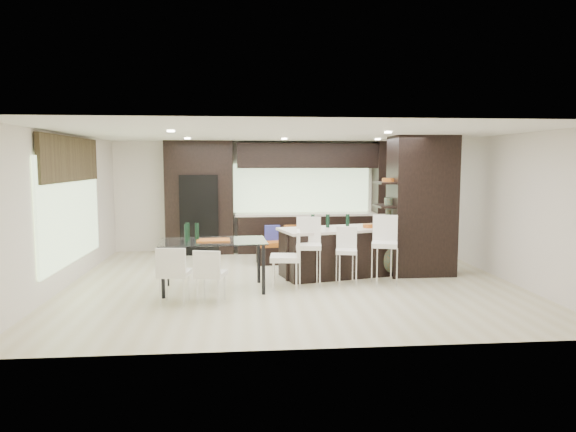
{
  "coord_description": "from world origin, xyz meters",
  "views": [
    {
      "loc": [
        -0.89,
        -9.3,
        2.2
      ],
      "look_at": [
        0.0,
        0.6,
        1.15
      ],
      "focal_mm": 32.0,
      "sensor_mm": 36.0,
      "label": 1
    }
  ],
  "objects": [
    {
      "name": "chair_far",
      "position": [
        -1.95,
        -1.37,
        0.42
      ],
      "size": [
        0.51,
        0.51,
        0.84
      ],
      "primitive_type": "cube",
      "rotation": [
        0.0,
        0.0,
        -0.12
      ],
      "color": "white",
      "rests_on": "ground"
    },
    {
      "name": "bench",
      "position": [
        0.06,
        1.72,
        0.24
      ],
      "size": [
        1.3,
        0.64,
        0.48
      ],
      "primitive_type": "cube",
      "rotation": [
        0.0,
        0.0,
        0.14
      ],
      "color": "black",
      "rests_on": "ground"
    },
    {
      "name": "floor_vase",
      "position": [
        1.93,
        0.33,
        0.64
      ],
      "size": [
        0.5,
        0.5,
        1.28
      ],
      "primitive_type": null,
      "rotation": [
        0.0,
        0.0,
        -0.06
      ],
      "color": "#48513B",
      "rests_on": "ground"
    },
    {
      "name": "ceiling",
      "position": [
        0.0,
        0.0,
        2.7
      ],
      "size": [
        8.0,
        7.0,
        0.02
      ],
      "primitive_type": "cube",
      "color": "white",
      "rests_on": "ground"
    },
    {
      "name": "stool_mid",
      "position": [
        0.96,
        -0.38,
        0.42
      ],
      "size": [
        0.44,
        0.44,
        0.84
      ],
      "primitive_type": "cube",
      "rotation": [
        0.0,
        0.0,
        -0.2
      ],
      "color": "white",
      "rests_on": "ground"
    },
    {
      "name": "chair_end",
      "position": [
        -0.16,
        -0.56,
        0.47
      ],
      "size": [
        0.55,
        0.55,
        0.94
      ],
      "primitive_type": "cube",
      "rotation": [
        0.0,
        0.0,
        1.47
      ],
      "color": "white",
      "rests_on": "ground"
    },
    {
      "name": "refrigerator",
      "position": [
        -1.9,
        3.12,
        0.95
      ],
      "size": [
        0.9,
        0.68,
        1.9
      ],
      "primitive_type": "cube",
      "color": "black",
      "rests_on": "ground"
    },
    {
      "name": "left_wall",
      "position": [
        -4.0,
        0.0,
        1.35
      ],
      "size": [
        0.02,
        7.0,
        2.7
      ],
      "primitive_type": "cube",
      "color": "white",
      "rests_on": "ground"
    },
    {
      "name": "back_wall",
      "position": [
        0.0,
        3.5,
        1.35
      ],
      "size": [
        8.0,
        0.02,
        2.7
      ],
      "primitive_type": "cube",
      "color": "white",
      "rests_on": "ground"
    },
    {
      "name": "chair_near",
      "position": [
        -1.39,
        -1.36,
        0.4
      ],
      "size": [
        0.52,
        0.52,
        0.79
      ],
      "primitive_type": "cube",
      "rotation": [
        0.0,
        0.0,
        -0.26
      ],
      "color": "white",
      "rests_on": "ground"
    },
    {
      "name": "partition_column",
      "position": [
        2.6,
        0.4,
        1.35
      ],
      "size": [
        1.2,
        0.8,
        2.7
      ],
      "primitive_type": "cube",
      "color": "black",
      "rests_on": "ground"
    },
    {
      "name": "stool_right",
      "position": [
        1.65,
        -0.42,
        0.5
      ],
      "size": [
        0.55,
        0.55,
        1.0
      ],
      "primitive_type": "cube",
      "rotation": [
        0.0,
        0.0,
        -0.3
      ],
      "color": "white",
      "rests_on": "ground"
    },
    {
      "name": "window_left",
      "position": [
        -3.96,
        0.2,
        1.35
      ],
      "size": [
        0.04,
        3.2,
        1.9
      ],
      "primitive_type": "cube",
      "color": "#B2D199",
      "rests_on": "left_wall"
    },
    {
      "name": "stool_left",
      "position": [
        0.27,
        -0.42,
        0.49
      ],
      "size": [
        0.49,
        0.49,
        0.99
      ],
      "primitive_type": "cube",
      "rotation": [
        0.0,
        0.0,
        -0.13
      ],
      "color": "white",
      "rests_on": "ground"
    },
    {
      "name": "ceiling_spots",
      "position": [
        0.0,
        0.25,
        2.68
      ],
      "size": [
        4.0,
        3.0,
        0.02
      ],
      "primitive_type": "cube",
      "color": "white",
      "rests_on": "ceiling"
    },
    {
      "name": "ground",
      "position": [
        0.0,
        0.0,
        0.0
      ],
      "size": [
        8.0,
        8.0,
        0.0
      ],
      "primitive_type": "plane",
      "color": "beige",
      "rests_on": "ground"
    },
    {
      "name": "back_cabinetry",
      "position": [
        0.5,
        3.17,
        1.35
      ],
      "size": [
        6.8,
        0.68,
        2.7
      ],
      "primitive_type": "cube",
      "color": "black",
      "rests_on": "ground"
    },
    {
      "name": "dining_table",
      "position": [
        -1.39,
        -0.56,
        0.43
      ],
      "size": [
        1.85,
        1.11,
        0.86
      ],
      "primitive_type": "cube",
      "rotation": [
        0.0,
        0.0,
        0.06
      ],
      "color": "white",
      "rests_on": "ground"
    },
    {
      "name": "kitchen_island",
      "position": [
        0.96,
        0.38,
        0.47
      ],
      "size": [
        2.4,
        1.49,
        0.93
      ],
      "primitive_type": "cube",
      "rotation": [
        0.0,
        0.0,
        0.25
      ],
      "color": "black",
      "rests_on": "ground"
    },
    {
      "name": "window_back",
      "position": [
        0.6,
        3.46,
        1.55
      ],
      "size": [
        3.4,
        0.04,
        1.2
      ],
      "primitive_type": "cube",
      "color": "#B2D199",
      "rests_on": "back_wall"
    },
    {
      "name": "stone_accent",
      "position": [
        -3.93,
        0.2,
        2.25
      ],
      "size": [
        0.08,
        3.0,
        0.8
      ],
      "primitive_type": "cube",
      "color": "brown",
      "rests_on": "left_wall"
    },
    {
      "name": "right_wall",
      "position": [
        4.0,
        0.0,
        1.35
      ],
      "size": [
        0.02,
        7.0,
        2.7
      ],
      "primitive_type": "cube",
      "color": "white",
      "rests_on": "ground"
    }
  ]
}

